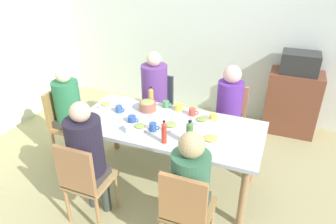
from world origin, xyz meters
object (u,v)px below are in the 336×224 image
object	(u,v)px
person_3	(69,107)
chair_1	(229,117)
plate_4	(106,105)
cup_3	(166,104)
chair_4	(84,179)
plate_0	(96,120)
plate_5	(210,139)
cup_0	(192,112)
person_2	(154,90)
bottle_1	(190,133)
chair_0	(186,209)
plate_2	(140,127)
microwave	(300,63)
dining_table	(168,131)
bottle_2	(164,132)
cup_1	(178,107)
cup_6	(129,128)
cup_2	(213,117)
person_4	(87,152)
cup_4	(119,109)
cup_5	(132,119)
person_1	(229,104)
side_cabinet	(292,103)
bowl_0	(148,105)
person_0	(190,182)
plate_1	(202,120)
plate_3	(171,125)
chair_2	(157,104)
cup_7	(153,127)
bottle_0	(151,97)

from	to	relation	value
person_3	chair_1	bearing A→B (deg)	25.26
plate_4	cup_3	xyz separation A→B (m)	(0.67, 0.24, 0.02)
chair_4	plate_0	distance (m)	0.72
plate_5	cup_0	xyz separation A→B (m)	(-0.32, 0.42, 0.03)
person_2	plate_4	xyz separation A→B (m)	(-0.35, -0.61, -0.00)
person_3	bottle_1	size ratio (longest dim) A/B	4.74
chair_0	plate_2	distance (m)	1.02
person_3	microwave	bearing A→B (deg)	34.34
dining_table	bottle_2	bearing A→B (deg)	-74.35
plate_0	cup_1	xyz separation A→B (m)	(0.74, 0.56, 0.02)
plate_5	cup_6	distance (m)	0.82
plate_5	cup_2	world-z (taller)	cup_2
cup_0	cup_6	distance (m)	0.75
person_4	cup_2	bearing A→B (deg)	48.26
person_4	cup_4	xyz separation A→B (m)	(-0.13, 0.80, 0.03)
person_2	cup_3	distance (m)	0.49
plate_0	cup_5	world-z (taller)	cup_5
person_1	cup_2	bearing A→B (deg)	-99.54
plate_4	cup_4	distance (m)	0.24
cup_4	side_cabinet	size ratio (longest dim) A/B	0.12
chair_1	plate_5	size ratio (longest dim) A/B	3.58
plate_4	bowl_0	distance (m)	0.51
person_0	plate_1	world-z (taller)	person_0
plate_3	cup_6	distance (m)	0.44
plate_3	plate_5	size ratio (longest dim) A/B	0.92
side_cabinet	microwave	size ratio (longest dim) A/B	1.88
cup_6	cup_3	bearing A→B (deg)	77.75
chair_2	cup_4	bearing A→B (deg)	-99.21
chair_4	plate_0	xyz separation A→B (m)	(-0.26, 0.62, 0.24)
cup_6	bottle_2	bearing A→B (deg)	-7.06
person_0	chair_4	bearing A→B (deg)	-174.75
chair_1	person_4	size ratio (longest dim) A/B	0.72
person_4	cup_3	distance (m)	1.16
dining_table	chair_2	size ratio (longest dim) A/B	2.19
person_0	bowl_0	bearing A→B (deg)	130.75
plate_1	cup_3	size ratio (longest dim) A/B	1.88
bottle_2	cup_7	bearing A→B (deg)	139.77
cup_2	plate_5	bearing A→B (deg)	-78.84
person_4	dining_table	bearing A→B (deg)	56.53
plate_2	cup_1	world-z (taller)	cup_1
cup_7	cup_0	bearing A→B (deg)	60.23
person_4	cup_5	distance (m)	0.66
cup_0	bottle_0	xyz separation A→B (m)	(-0.52, 0.05, 0.07)
chair_2	cup_6	size ratio (longest dim) A/B	7.21
chair_2	side_cabinet	size ratio (longest dim) A/B	1.00
plate_1	side_cabinet	size ratio (longest dim) A/B	0.24
plate_3	plate_5	world-z (taller)	same
cup_1	microwave	size ratio (longest dim) A/B	0.26
plate_3	cup_5	distance (m)	0.42
bottle_0	person_1	bearing A→B (deg)	25.32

